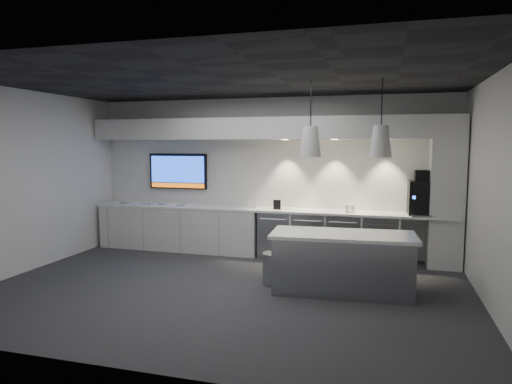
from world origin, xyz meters
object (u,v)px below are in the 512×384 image
(island, at_px, (342,263))
(coffee_machine, at_px, (421,196))
(bin, at_px, (274,269))
(wall_tv, at_px, (178,171))

(island, xyz_separation_m, coffee_machine, (1.15, 1.85, 0.78))
(island, bearing_deg, bin, 171.03)
(island, bearing_deg, coffee_machine, 54.18)
(coffee_machine, bearing_deg, island, -124.26)
(bin, distance_m, coffee_machine, 2.97)
(wall_tv, bearing_deg, island, -30.57)
(wall_tv, xyz_separation_m, bin, (2.52, -2.00, -1.32))
(bin, bearing_deg, coffee_machine, 38.81)
(wall_tv, distance_m, island, 4.27)
(coffee_machine, bearing_deg, bin, -143.48)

